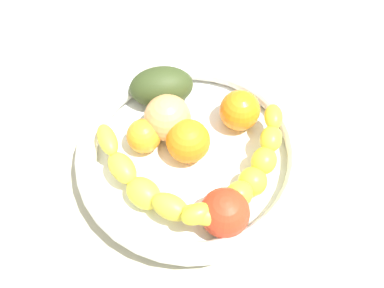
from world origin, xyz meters
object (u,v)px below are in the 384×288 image
at_px(avocado_dark, 161,87).
at_px(tomato_red, 225,213).
at_px(peach_blush, 168,118).
at_px(banana_draped_right, 248,174).
at_px(banana_draped_left, 147,186).
at_px(orange_mid_left, 190,139).
at_px(fruit_bowl, 192,154).
at_px(orange_front, 240,110).
at_px(orange_mid_right, 144,136).

bearing_deg(avocado_dark, tomato_red, 59.31).
bearing_deg(peach_blush, avocado_dark, -133.09).
height_order(peach_blush, avocado_dark, peach_blush).
relative_size(banana_draped_right, peach_blush, 3.35).
bearing_deg(banana_draped_left, orange_mid_left, 178.36).
bearing_deg(fruit_bowl, banana_draped_left, -6.10).
height_order(orange_mid_left, tomato_red, tomato_red).
xyz_separation_m(orange_front, orange_mid_left, (0.08, -0.03, 0.00)).
height_order(orange_mid_right, avocado_dark, avocado_dark).
relative_size(banana_draped_left, orange_mid_left, 3.63).
xyz_separation_m(avocado_dark, tomato_red, (0.11, 0.19, 0.00)).
bearing_deg(orange_front, peach_blush, -44.71).
bearing_deg(tomato_red, fruit_bowl, -122.01).
height_order(fruit_bowl, orange_mid_left, orange_mid_left).
height_order(banana_draped_right, orange_front, orange_front).
distance_m(peach_blush, tomato_red, 0.16).
bearing_deg(banana_draped_left, tomato_red, 105.45).
xyz_separation_m(fruit_bowl, orange_mid_left, (-0.00, -0.01, 0.03)).
height_order(fruit_bowl, banana_draped_left, banana_draped_left).
xyz_separation_m(fruit_bowl, orange_mid_right, (0.03, -0.07, 0.02)).
height_order(banana_draped_right, peach_blush, peach_blush).
relative_size(avocado_dark, tomato_red, 1.53).
bearing_deg(orange_mid_right, tomato_red, 78.75).
height_order(fruit_bowl, orange_front, orange_front).
bearing_deg(orange_mid_right, orange_front, 142.93).
bearing_deg(banana_draped_left, fruit_bowl, 173.90).
distance_m(orange_mid_right, avocado_dark, 0.09).
distance_m(banana_draped_left, avocado_dark, 0.17).
relative_size(banana_draped_right, orange_mid_right, 4.61).
bearing_deg(orange_mid_right, peach_blush, 162.79).
relative_size(orange_mid_left, tomato_red, 0.98).
height_order(fruit_bowl, peach_blush, peach_blush).
height_order(banana_draped_left, orange_mid_right, banana_draped_left).
xyz_separation_m(banana_draped_left, tomato_red, (-0.03, 0.10, 0.00)).
distance_m(fruit_bowl, tomato_red, 0.11).
bearing_deg(fruit_bowl, banana_draped_right, 93.38).
relative_size(banana_draped_left, banana_draped_right, 0.98).
bearing_deg(orange_front, avocado_dark, -74.77).
bearing_deg(fruit_bowl, orange_mid_right, -67.47).
xyz_separation_m(orange_mid_right, peach_blush, (-0.04, 0.01, 0.01)).
relative_size(orange_mid_left, orange_mid_right, 1.25).
bearing_deg(avocado_dark, orange_mid_right, 22.04).
height_order(orange_mid_right, tomato_red, tomato_red).
distance_m(avocado_dark, tomato_red, 0.22).
height_order(orange_mid_right, peach_blush, peach_blush).
bearing_deg(banana_draped_right, avocado_dark, -105.08).
height_order(banana_draped_left, tomato_red, tomato_red).
height_order(banana_draped_right, orange_mid_right, banana_draped_right).
relative_size(banana_draped_left, peach_blush, 3.30).
xyz_separation_m(orange_front, avocado_dark, (0.03, -0.12, 0.00)).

